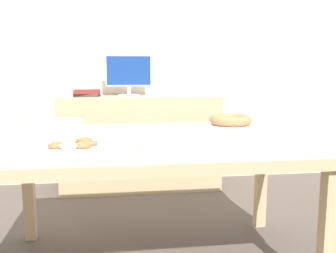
{
  "coord_description": "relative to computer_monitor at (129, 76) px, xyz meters",
  "views": [
    {
      "loc": [
        -0.21,
        -2.06,
        1.15
      ],
      "look_at": [
        0.06,
        -0.06,
        0.83
      ],
      "focal_mm": 40.0,
      "sensor_mm": 36.0,
      "label": 1
    }
  ],
  "objects": [
    {
      "name": "book_stack",
      "position": [
        -0.38,
        0.0,
        -0.16
      ],
      "size": [
        0.25,
        0.18,
        0.06
      ],
      "color": "#3F3838",
      "rests_on": "sideboard"
    },
    {
      "name": "tealight_left_edge",
      "position": [
        -0.02,
        -1.77,
        -0.29
      ],
      "size": [
        0.04,
        0.04,
        0.04
      ],
      "color": "silver",
      "rests_on": "dining_table"
    },
    {
      "name": "wall_back",
      "position": [
        0.1,
        0.3,
        0.22
      ],
      "size": [
        8.0,
        0.1,
        2.6
      ],
      "primitive_type": "cube",
      "color": "silver",
      "rests_on": "ground"
    },
    {
      "name": "sideboard",
      "position": [
        0.1,
        0.0,
        -0.63
      ],
      "size": [
        1.49,
        0.44,
        0.89
      ],
      "color": "#D1B284",
      "rests_on": "ground"
    },
    {
      "name": "plate_stack",
      "position": [
        -0.43,
        -1.12,
        -0.27
      ],
      "size": [
        0.21,
        0.21,
        0.06
      ],
      "color": "white",
      "rests_on": "dining_table"
    },
    {
      "name": "computer_monitor",
      "position": [
        0.0,
        0.0,
        0.0
      ],
      "size": [
        0.42,
        0.2,
        0.38
      ],
      "color": "silver",
      "rests_on": "sideboard"
    },
    {
      "name": "tealight_near_cakes",
      "position": [
        -0.68,
        -1.06,
        -0.29
      ],
      "size": [
        0.04,
        0.04,
        0.04
      ],
      "color": "silver",
      "rests_on": "dining_table"
    },
    {
      "name": "cake_chocolate_round",
      "position": [
        0.62,
        -1.16,
        -0.27
      ],
      "size": [
        0.27,
        0.27,
        0.07
      ],
      "color": "white",
      "rests_on": "dining_table"
    },
    {
      "name": "dining_table",
      "position": [
        0.1,
        -1.44,
        -0.39
      ],
      "size": [
        1.74,
        1.0,
        0.77
      ],
      "color": "silver",
      "rests_on": "ground"
    },
    {
      "name": "pastry_platter",
      "position": [
        -0.32,
        -1.71,
        -0.29
      ],
      "size": [
        0.36,
        0.36,
        0.04
      ],
      "color": "white",
      "rests_on": "dining_table"
    }
  ]
}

